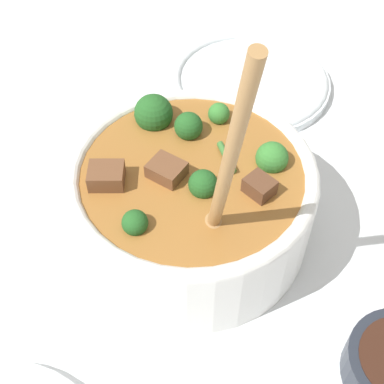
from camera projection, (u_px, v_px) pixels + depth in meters
The scene contains 3 objects.
ground_plane at pixel (192, 230), 0.62m from camera, with size 4.00×4.00×0.00m, color silver.
stew_bowl at pixel (192, 196), 0.57m from camera, with size 0.26×0.26×0.33m.
empty_plate at pixel (250, 80), 0.79m from camera, with size 0.24×0.24×0.02m.
Camera 1 is at (0.36, -0.06, 0.50)m, focal length 50.00 mm.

